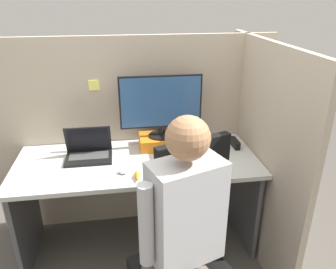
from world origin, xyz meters
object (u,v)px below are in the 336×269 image
stapler (235,143)px  office_chair (188,244)px  monitor (161,104)px  person (184,231)px  carrot_toy (137,178)px  laptop (89,152)px  paper_box (161,141)px

stapler → office_chair: (-0.51, -0.75, -0.21)m
monitor → person: size_ratio=0.44×
carrot_toy → person: 0.56m
stapler → carrot_toy: 0.83m
stapler → carrot_toy: bearing=-153.8°
office_chair → person: person is taller
laptop → stapler: size_ratio=2.27×
monitor → carrot_toy: size_ratio=5.09×
monitor → stapler: size_ratio=4.24×
stapler → carrot_toy: size_ratio=1.20×
carrot_toy → person: (0.18, -0.53, 0.02)m
monitor → person: (-0.02, -0.98, -0.29)m
monitor → laptop: monitor is taller
paper_box → carrot_toy: paper_box is taller
carrot_toy → office_chair: 0.49m
person → laptop: bearing=119.5°
office_chair → paper_box: bearing=92.2°
laptop → monitor: bearing=11.9°
carrot_toy → person: person is taller
carrot_toy → paper_box: bearing=65.4°
carrot_toy → person: bearing=-71.0°
laptop → carrot_toy: (0.31, -0.34, -0.03)m
monitor → laptop: bearing=-168.1°
monitor → carrot_toy: 0.58m
paper_box → office_chair: bearing=-87.8°
monitor → office_chair: 0.98m
laptop → stapler: 1.05m
carrot_toy → monitor: bearing=65.5°
paper_box → stapler: 0.54m
monitor → stapler: monitor is taller
monitor → person: person is taller
laptop → office_chair: size_ratio=0.29×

